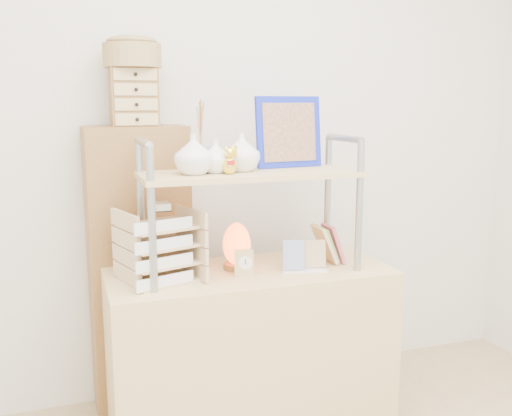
{
  "coord_description": "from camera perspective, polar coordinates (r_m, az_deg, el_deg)",
  "views": [
    {
      "loc": [
        -0.73,
        -1.01,
        1.45
      ],
      "look_at": [
        0.03,
        1.2,
        1.02
      ],
      "focal_mm": 40.0,
      "sensor_mm": 36.0,
      "label": 1
    }
  ],
  "objects": [
    {
      "name": "hutch",
      "position": [
        2.35,
        -1.36,
        4.13
      ],
      "size": [
        0.9,
        0.34,
        0.73
      ],
      "color": "#91989E",
      "rests_on": "desk"
    },
    {
      "name": "desk",
      "position": [
        2.57,
        -0.58,
        -14.28
      ],
      "size": [
        1.2,
        0.5,
        0.75
      ],
      "primitive_type": "cube",
      "color": "tan",
      "rests_on": "ground"
    },
    {
      "name": "room_shell",
      "position": [
        1.61,
        8.93,
        19.06
      ],
      "size": [
        3.42,
        3.41,
        2.61
      ],
      "color": "silver",
      "rests_on": "ground"
    },
    {
      "name": "drawer_chest",
      "position": [
        2.58,
        -12.11,
        10.79
      ],
      "size": [
        0.2,
        0.16,
        0.25
      ],
      "color": "brown",
      "rests_on": "cabinet"
    },
    {
      "name": "woven_basket",
      "position": [
        2.59,
        -12.27,
        14.66
      ],
      "size": [
        0.25,
        0.25,
        0.1
      ],
      "primitive_type": "cylinder",
      "color": "olive",
      "rests_on": "drawer_chest"
    },
    {
      "name": "desk_clock",
      "position": [
        2.34,
        -1.19,
        -5.52
      ],
      "size": [
        0.08,
        0.06,
        0.11
      ],
      "color": "tan",
      "rests_on": "desk"
    },
    {
      "name": "salt_lamp",
      "position": [
        2.43,
        -1.95,
        -3.76
      ],
      "size": [
        0.13,
        0.12,
        0.2
      ],
      "color": "brown",
      "rests_on": "desk"
    },
    {
      "name": "postcard_stand",
      "position": [
        2.42,
        4.85,
        -5.4
      ],
      "size": [
        0.2,
        0.09,
        0.14
      ],
      "color": "white",
      "rests_on": "desk"
    },
    {
      "name": "cabinet",
      "position": [
        2.72,
        -11.51,
        -6.33
      ],
      "size": [
        0.46,
        0.26,
        1.35
      ],
      "primitive_type": "cube",
      "rotation": [
        0.0,
        0.0,
        0.04
      ],
      "color": "brown",
      "rests_on": "ground"
    },
    {
      "name": "letter_tray",
      "position": [
        2.29,
        -9.57,
        -4.18
      ],
      "size": [
        0.32,
        0.32,
        0.32
      ],
      "color": "tan",
      "rests_on": "desk"
    }
  ]
}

